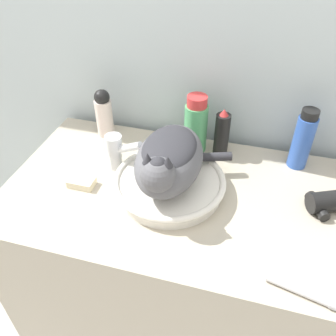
{
  "coord_description": "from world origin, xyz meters",
  "views": [
    {
      "loc": [
        0.16,
        -0.47,
        1.59
      ],
      "look_at": [
        -0.05,
        0.29,
        0.95
      ],
      "focal_mm": 38.0,
      "sensor_mm": 36.0,
      "label": 1
    }
  ],
  "objects": [
    {
      "name": "mouthwash_bottle",
      "position": [
        -0.02,
        0.55,
        0.94
      ],
      "size": [
        0.08,
        0.08,
        0.21
      ],
      "color": "#4CA366",
      "rests_on": "vanity_counter"
    },
    {
      "name": "faucet",
      "position": [
        -0.24,
        0.37,
        0.92
      ],
      "size": [
        0.14,
        0.07,
        0.14
      ],
      "rotation": [
        0.0,
        0.0,
        -0.31
      ],
      "color": "silver",
      "rests_on": "vanity_counter"
    },
    {
      "name": "cream_tube",
      "position": [
        0.34,
        0.05,
        0.86
      ],
      "size": [
        0.16,
        0.06,
        0.03
      ],
      "rotation": [
        0.0,
        0.0,
        -0.22
      ],
      "color": "silver",
      "rests_on": "vanity_counter"
    },
    {
      "name": "lotion_bottle_white",
      "position": [
        -0.36,
        0.55,
        0.94
      ],
      "size": [
        0.06,
        0.06,
        0.18
      ],
      "color": "silver",
      "rests_on": "vanity_counter"
    },
    {
      "name": "cat",
      "position": [
        -0.05,
        0.3,
        0.98
      ],
      "size": [
        0.27,
        0.32,
        0.18
      ],
      "rotation": [
        0.0,
        0.0,
        4.74
      ],
      "color": "#56565B",
      "rests_on": "sink_basin"
    },
    {
      "name": "vanity_counter",
      "position": [
        0.0,
        0.31,
        0.42
      ],
      "size": [
        1.12,
        0.62,
        0.85
      ],
      "color": "#B2A893",
      "rests_on": "ground_plane"
    },
    {
      "name": "wall_back",
      "position": [
        0.0,
        0.67,
        1.2
      ],
      "size": [
        8.0,
        0.05,
        2.4
      ],
      "color": "silver",
      "rests_on": "ground_plane"
    },
    {
      "name": "shampoo_bottle_tall",
      "position": [
        0.33,
        0.55,
        0.95
      ],
      "size": [
        0.06,
        0.06,
        0.21
      ],
      "color": "#335BB7",
      "rests_on": "vanity_counter"
    },
    {
      "name": "hairspray_can_black",
      "position": [
        0.07,
        0.55,
        0.93
      ],
      "size": [
        0.05,
        0.05,
        0.17
      ],
      "color": "black",
      "rests_on": "vanity_counter"
    },
    {
      "name": "soap_bar",
      "position": [
        -0.32,
        0.26,
        0.86
      ],
      "size": [
        0.08,
        0.05,
        0.02
      ],
      "color": "beige",
      "rests_on": "vanity_counter"
    },
    {
      "name": "sink_basin",
      "position": [
        -0.05,
        0.31,
        0.87
      ],
      "size": [
        0.34,
        0.34,
        0.05
      ],
      "color": "white",
      "rests_on": "vanity_counter"
    }
  ]
}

